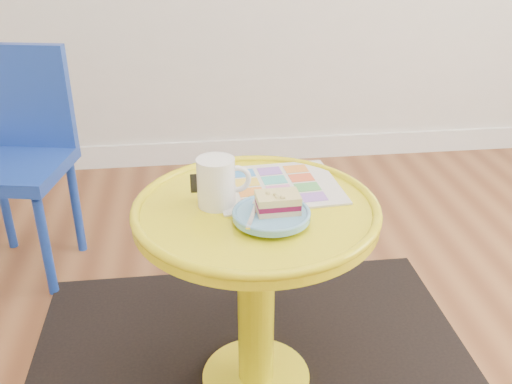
{
  "coord_description": "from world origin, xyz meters",
  "views": [
    {
      "loc": [
        -0.58,
        -0.78,
        1.21
      ],
      "look_at": [
        -0.43,
        0.42,
        0.6
      ],
      "focal_mm": 40.0,
      "sensor_mm": 36.0,
      "label": 1
    }
  ],
  "objects": [
    {
      "name": "room_walls",
      "position": [
        -0.99,
        0.99,
        0.06
      ],
      "size": [
        4.0,
        4.0,
        4.0
      ],
      "color": "silver",
      "rests_on": "ground"
    },
    {
      "name": "plate",
      "position": [
        -0.41,
        0.34,
        0.58
      ],
      "size": [
        0.18,
        0.18,
        0.02
      ],
      "color": "#61A2CE",
      "rests_on": "newspaper"
    },
    {
      "name": "rug",
      "position": [
        -0.43,
        0.42,
        0.0
      ],
      "size": [
        1.3,
        1.1,
        0.01
      ],
      "primitive_type": "cube",
      "rotation": [
        0.0,
        0.0,
        -0.0
      ],
      "color": "black",
      "rests_on": "ground"
    },
    {
      "name": "fork",
      "position": [
        -0.44,
        0.35,
        0.59
      ],
      "size": [
        0.06,
        0.14,
        0.0
      ],
      "rotation": [
        0.0,
        0.0,
        -0.3
      ],
      "color": "silver",
      "rests_on": "plate"
    },
    {
      "name": "newspaper",
      "position": [
        -0.36,
        0.52,
        0.57
      ],
      "size": [
        0.33,
        0.29,
        0.01
      ],
      "primitive_type": "cube",
      "rotation": [
        0.0,
        0.0,
        0.07
      ],
      "color": "silver",
      "rests_on": "side_table"
    },
    {
      "name": "chair",
      "position": [
        -1.18,
        1.15,
        0.46
      ],
      "size": [
        0.42,
        0.42,
        0.8
      ],
      "rotation": [
        0.0,
        0.0,
        -0.21
      ],
      "color": "#1939A3",
      "rests_on": "ground"
    },
    {
      "name": "mug",
      "position": [
        -0.52,
        0.44,
        0.63
      ],
      "size": [
        0.13,
        0.09,
        0.12
      ],
      "rotation": [
        0.0,
        0.0,
        -0.01
      ],
      "color": "white",
      "rests_on": "side_table"
    },
    {
      "name": "side_table",
      "position": [
        -0.43,
        0.42,
        0.4
      ],
      "size": [
        0.59,
        0.59,
        0.56
      ],
      "color": "yellow",
      "rests_on": "ground"
    },
    {
      "name": "cake_slice",
      "position": [
        -0.39,
        0.35,
        0.61
      ],
      "size": [
        0.1,
        0.07,
        0.04
      ],
      "rotation": [
        0.0,
        0.0,
        0.04
      ],
      "color": "#D3BC8C",
      "rests_on": "plate"
    }
  ]
}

